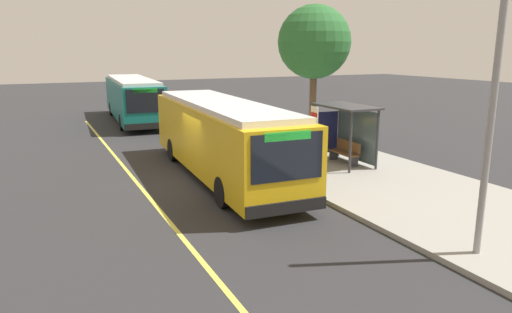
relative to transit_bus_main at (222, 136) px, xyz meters
name	(u,v)px	position (x,y,z in m)	size (l,w,h in m)	color
ground_plane	(200,182)	(0.31, -1.01, -1.62)	(120.00, 120.00, 0.00)	#2B2B2D
sidewalk_curb	(333,163)	(0.31, 4.99, -1.54)	(44.00, 6.40, 0.15)	gray
lane_stripe_center	(142,189)	(0.31, -3.21, -1.61)	(36.00, 0.14, 0.01)	#E0D64C
transit_bus_main	(222,136)	(0.00, 0.00, 0.00)	(11.51, 3.10, 2.95)	gold
transit_bus_second	(133,98)	(-16.25, -0.20, 0.00)	(11.99, 3.36, 2.95)	#146B66
bus_shelter	(346,122)	(0.62, 5.32, 0.30)	(2.90, 1.60, 2.48)	#333338
waiting_bench	(345,152)	(0.69, 5.31, -0.98)	(1.60, 0.48, 0.95)	brown
route_sign_post	(314,134)	(2.82, 2.39, 0.34)	(0.44, 0.08, 2.80)	#333338
street_tree_near_shelter	(314,42)	(-4.40, 6.86, 3.59)	(3.75, 3.75, 6.96)	brown
utility_pole	(491,119)	(9.49, 2.75, 1.73)	(0.16, 0.16, 6.40)	gray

